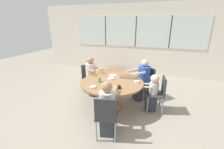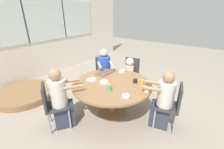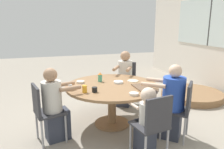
% 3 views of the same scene
% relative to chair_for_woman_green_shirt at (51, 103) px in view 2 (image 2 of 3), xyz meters
% --- Properties ---
extents(ground_plane, '(16.00, 16.00, 0.00)m').
position_rel_chair_for_woman_green_shirt_xyz_m(ground_plane, '(0.96, -0.62, -0.53)').
color(ground_plane, gray).
extents(wall_back_with_windows, '(8.40, 0.08, 2.80)m').
position_rel_chair_for_woman_green_shirt_xyz_m(wall_back_with_windows, '(0.96, 2.38, 0.90)').
color(wall_back_with_windows, silver).
rests_on(wall_back_with_windows, ground_plane).
extents(dining_table, '(1.54, 1.54, 0.71)m').
position_rel_chair_for_woman_green_shirt_xyz_m(dining_table, '(0.96, -0.62, 0.06)').
color(dining_table, olive).
rests_on(dining_table, ground_plane).
extents(chair_for_woman_green_shirt, '(0.55, 0.55, 0.88)m').
position_rel_chair_for_woman_green_shirt_xyz_m(chair_for_woman_green_shirt, '(0.00, 0.00, 0.00)').
color(chair_for_woman_green_shirt, '#333338').
rests_on(chair_for_woman_green_shirt, ground_plane).
extents(chair_for_man_blue_shirt, '(0.57, 0.57, 0.88)m').
position_rel_chair_for_woman_green_shirt_xyz_m(chair_for_man_blue_shirt, '(1.73, 0.23, 0.00)').
color(chair_for_man_blue_shirt, '#333338').
rests_on(chair_for_man_blue_shirt, ground_plane).
extents(chair_for_man_teal_shirt, '(0.48, 0.48, 0.88)m').
position_rel_chair_for_woman_green_shirt_xyz_m(chair_for_man_teal_shirt, '(1.23, -1.73, 0.00)').
color(chair_for_man_teal_shirt, '#333338').
rests_on(chair_for_man_teal_shirt, ground_plane).
extents(chair_for_toddler, '(0.46, 0.46, 0.88)m').
position_rel_chair_for_woman_green_shirt_xyz_m(chair_for_toddler, '(2.09, -0.42, 0.00)').
color(chair_for_toddler, '#333338').
rests_on(chair_for_toddler, ground_plane).
extents(person_woman_green_shirt, '(0.61, 0.54, 1.15)m').
position_rel_chair_for_woman_green_shirt_xyz_m(person_woman_green_shirt, '(0.14, -0.09, -0.01)').
color(person_woman_green_shirt, '#333847').
rests_on(person_woman_green_shirt, ground_plane).
extents(person_man_blue_shirt, '(0.64, 0.66, 1.14)m').
position_rel_chair_for_woman_green_shirt_xyz_m(person_man_blue_shirt, '(1.62, 0.10, -0.02)').
color(person_man_blue_shirt, '#333847').
rests_on(person_man_blue_shirt, ground_plane).
extents(person_man_teal_shirt, '(0.40, 0.56, 1.11)m').
position_rel_chair_for_woman_green_shirt_xyz_m(person_man_teal_shirt, '(1.19, -1.57, -0.02)').
color(person_man_teal_shirt, '#333847').
rests_on(person_man_teal_shirt, ground_plane).
extents(person_toddler, '(0.43, 0.28, 0.94)m').
position_rel_chair_for_woman_green_shirt_xyz_m(person_toddler, '(1.93, -0.45, -0.08)').
color(person_toddler, '#333847').
rests_on(person_toddler, ground_plane).
extents(food_tray_dark, '(0.44, 0.25, 0.02)m').
position_rel_chair_for_woman_green_shirt_xyz_m(food_tray_dark, '(1.28, -0.19, 0.19)').
color(food_tray_dark, brown).
rests_on(food_tray_dark, dining_table).
extents(coffee_mug, '(0.09, 0.08, 0.08)m').
position_rel_chair_for_woman_green_shirt_xyz_m(coffee_mug, '(1.24, -0.98, 0.22)').
color(coffee_mug, black).
rests_on(coffee_mug, dining_table).
extents(sippy_cup, '(0.08, 0.08, 0.17)m').
position_rel_chair_for_woman_green_shirt_xyz_m(sippy_cup, '(0.69, -0.75, 0.26)').
color(sippy_cup, '#4CA57F').
rests_on(sippy_cup, dining_table).
extents(juice_glass, '(0.07, 0.07, 0.11)m').
position_rel_chair_for_woman_green_shirt_xyz_m(juice_glass, '(1.22, -1.12, 0.23)').
color(juice_glass, gold).
rests_on(juice_glass, dining_table).
extents(milk_carton_small, '(0.06, 0.06, 0.09)m').
position_rel_chair_for_woman_green_shirt_xyz_m(milk_carton_small, '(1.03, -1.32, 0.22)').
color(milk_carton_small, silver).
rests_on(milk_carton_small, dining_table).
extents(bowl_white_shallow, '(0.14, 0.14, 0.04)m').
position_rel_chair_for_woman_green_shirt_xyz_m(bowl_white_shallow, '(1.55, -0.47, 0.20)').
color(bowl_white_shallow, silver).
rests_on(bowl_white_shallow, dining_table).
extents(bowl_cereal, '(0.14, 0.14, 0.03)m').
position_rel_chair_for_woman_green_shirt_xyz_m(bowl_cereal, '(0.68, -1.10, 0.20)').
color(bowl_cereal, silver).
rests_on(bowl_cereal, dining_table).
extents(bowl_fruit, '(0.16, 0.16, 0.03)m').
position_rel_chair_for_woman_green_shirt_xyz_m(bowl_fruit, '(0.88, -0.48, 0.20)').
color(bowl_fruit, white).
rests_on(bowl_fruit, dining_table).
extents(plate_tortillas, '(0.19, 0.19, 0.01)m').
position_rel_chair_for_woman_green_shirt_xyz_m(plate_tortillas, '(0.83, -0.19, 0.18)').
color(plate_tortillas, beige).
rests_on(plate_tortillas, dining_table).
extents(folded_table_stack, '(1.40, 1.40, 0.15)m').
position_rel_chair_for_woman_green_shirt_xyz_m(folded_table_stack, '(0.22, 1.56, -0.45)').
color(folded_table_stack, olive).
rests_on(folded_table_stack, ground_plane).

